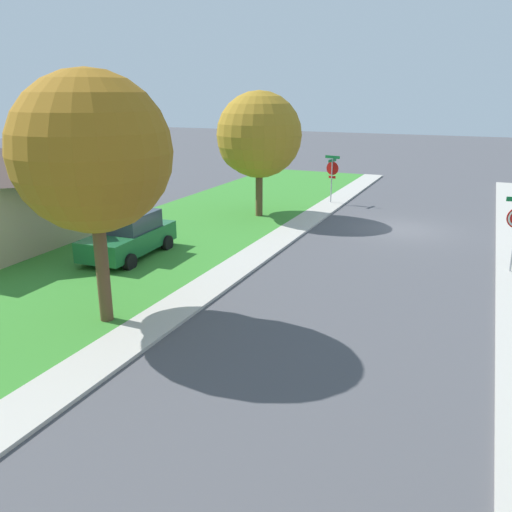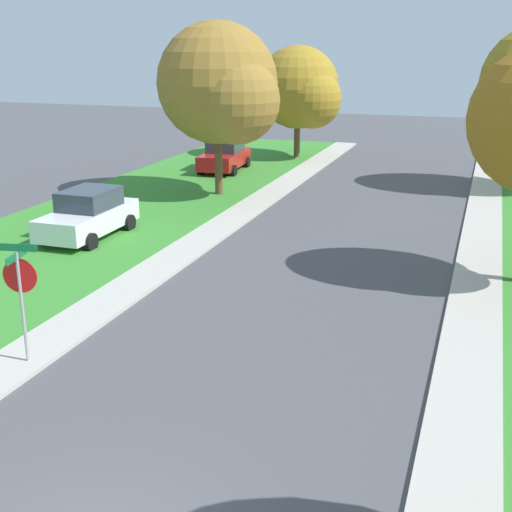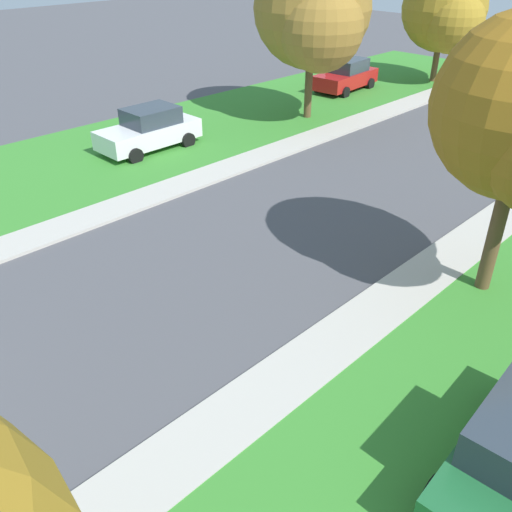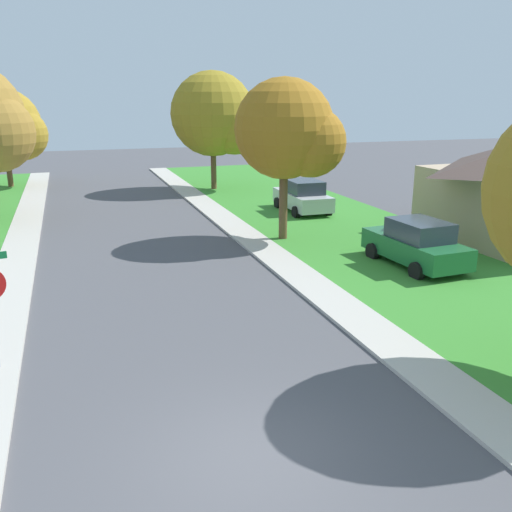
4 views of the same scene
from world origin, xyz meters
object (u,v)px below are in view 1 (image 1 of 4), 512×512
tree_sidewalk_near (256,137)px  car_green_across_road (129,236)px  tree_across_left (89,157)px  stop_sign_near_corner (332,171)px

tree_sidewalk_near → car_green_across_road: bearing=79.3°
tree_sidewalk_near → tree_across_left: size_ratio=0.93×
stop_sign_near_corner → tree_across_left: bearing=85.4°
car_green_across_road → tree_across_left: tree_across_left is taller
stop_sign_near_corner → tree_across_left: (1.45, 18.22, 2.70)m
tree_sidewalk_near → tree_across_left: (-1.26, 13.62, 0.54)m
tree_across_left → tree_sidewalk_near: bearing=-84.7°
stop_sign_near_corner → tree_sidewalk_near: (2.72, 4.60, 2.16)m
stop_sign_near_corner → tree_sidewalk_near: bearing=59.5°
car_green_across_road → tree_sidewalk_near: (-1.62, -8.53, 3.16)m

